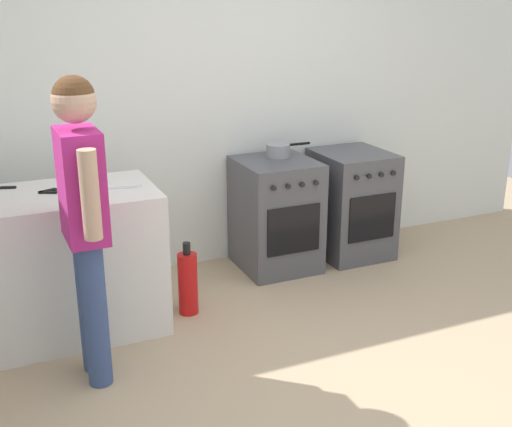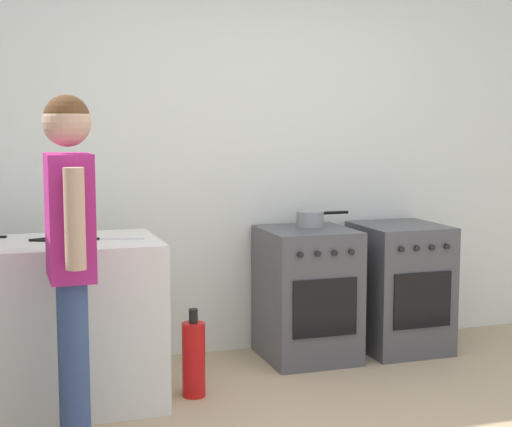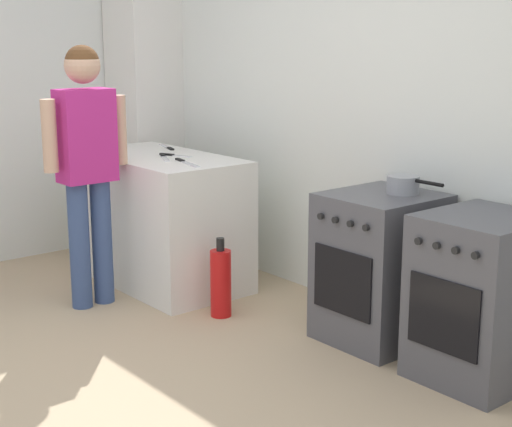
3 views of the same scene
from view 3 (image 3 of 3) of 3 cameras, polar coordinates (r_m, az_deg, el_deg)
The scene contains 13 objects.
ground_plane at distance 3.99m, azimuth -10.93°, elevation -12.82°, with size 8.00×8.00×0.00m, color tan.
back_wall at distance 4.84m, azimuth 9.22°, elevation 7.84°, with size 6.00×0.10×2.60m, color silver.
counter_unit at distance 5.52m, azimuth -6.95°, elevation -0.42°, with size 1.30×0.70×0.90m, color silver.
oven_left at distance 4.50m, azimuth 9.01°, elevation -3.89°, with size 0.56×0.62×0.85m.
oven_right at distance 4.11m, azimuth 16.07°, elevation -5.90°, with size 0.54×0.62×0.85m.
pot at distance 4.42m, azimuth 10.68°, elevation 2.08°, with size 0.36×0.18×0.10m.
knife_bread at distance 5.09m, azimuth -5.10°, elevation 3.72°, with size 0.35×0.10×0.01m.
knife_chef at distance 5.33m, azimuth -6.69°, elevation 4.10°, with size 0.29×0.16×0.01m.
knife_utility at distance 5.40m, azimuth -5.98°, elevation 4.24°, with size 0.24×0.12×0.01m.
knife_carving at distance 5.80m, azimuth -6.49°, elevation 4.83°, with size 0.32×0.13×0.01m.
person at distance 5.00m, azimuth -12.23°, elevation 4.31°, with size 0.22×0.57×1.65m.
fire_extinguisher at distance 4.87m, azimuth -2.58°, elevation -5.03°, with size 0.13×0.13×0.50m.
larder_cabinet at distance 6.47m, azimuth -8.05°, elevation 6.47°, with size 0.48×0.44×2.00m, color silver.
Camera 3 is at (3.19, -1.67, 1.72)m, focal length 55.00 mm.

